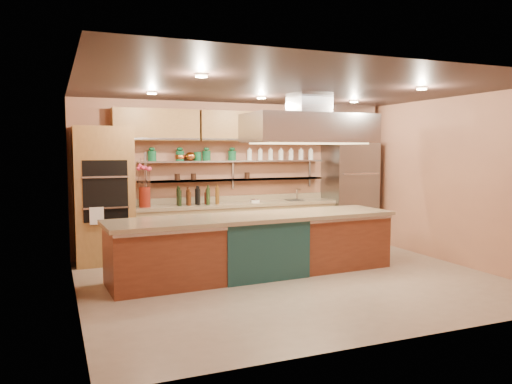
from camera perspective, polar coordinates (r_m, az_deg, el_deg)
name	(u,v)px	position (r m, az deg, el deg)	size (l,w,h in m)	color
floor	(293,281)	(7.49, 4.22, -10.07)	(6.00, 5.00, 0.02)	gray
ceiling	(294,88)	(7.29, 4.36, 11.79)	(6.00, 5.00, 0.02)	black
wall_back	(235,177)	(9.56, -2.43, 1.76)	(6.00, 0.04, 2.80)	#AB7050
wall_front	(406,202)	(5.16, 16.81, -1.15)	(6.00, 0.04, 2.80)	#AB7050
wall_left	(74,192)	(6.50, -20.09, -0.02)	(0.04, 5.00, 2.80)	#AB7050
wall_right	(453,181)	(9.01, 21.63, 1.22)	(0.04, 5.00, 2.80)	#AB7050
oven_stack	(104,196)	(8.73, -17.00, -0.40)	(0.95, 0.64, 2.30)	olive
refrigerator	(350,192)	(10.31, 10.66, -0.04)	(0.95, 0.72, 2.10)	gray
back_counter	(238,227)	(9.36, -2.07, -4.07)	(3.84, 0.64, 0.93)	#9F895F
wall_shelf_lower	(235,180)	(9.42, -2.45, 1.41)	(3.60, 0.26, 0.03)	#A9ABB0
wall_shelf_upper	(235,161)	(9.41, -2.45, 3.54)	(3.60, 0.26, 0.03)	#A9ABB0
upper_cabinets	(238,126)	(9.38, -2.07, 7.50)	(4.60, 0.36, 0.55)	olive
range_hood	(309,128)	(7.93, 6.06, 7.23)	(2.00, 1.00, 0.45)	#A9ABB0
ceiling_downlights	(288,91)	(7.47, 3.66, 11.40)	(4.00, 2.80, 0.02)	#FFE5A5
island	(256,245)	(7.68, -0.02, -6.09)	(4.41, 0.96, 0.92)	brown
flower_vase	(145,197)	(8.79, -12.61, -0.57)	(0.20, 0.20, 0.35)	maroon
oil_bottle_cluster	(198,198)	(9.00, -6.65, -0.63)	(0.81, 0.23, 0.26)	black
kitchen_scale	(255,200)	(9.36, -0.16, -0.92)	(0.16, 0.12, 0.09)	silver
bar_faucet	(297,195)	(9.83, 4.69, -0.29)	(0.03, 0.03, 0.21)	silver
copper_kettle	(190,156)	(9.15, -7.51, 4.05)	(0.20, 0.20, 0.16)	#B15E28
green_canister	(198,156)	(9.18, -6.69, 4.07)	(0.13, 0.13, 0.16)	#104F2B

